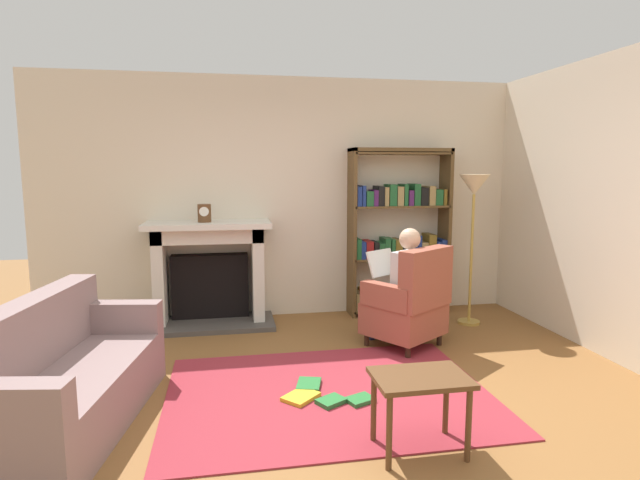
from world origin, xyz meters
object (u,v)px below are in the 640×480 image
(sofa_floral, at_px, (64,381))
(side_table, at_px, (420,388))
(floor_lamp, at_px, (474,198))
(bookshelf, at_px, (399,236))
(armchair_reading, at_px, (410,304))
(fireplace, at_px, (210,270))
(seated_reader, at_px, (400,281))
(mantel_clock, at_px, (204,213))

(sofa_floral, xyz_separation_m, side_table, (2.17, -0.69, 0.08))
(sofa_floral, distance_m, floor_lamp, 4.15)
(bookshelf, xyz_separation_m, armchair_reading, (-0.28, -1.15, -0.48))
(armchair_reading, bearing_deg, fireplace, -64.80)
(seated_reader, distance_m, floor_lamp, 1.33)
(armchair_reading, height_order, side_table, armchair_reading)
(mantel_clock, height_order, armchair_reading, mantel_clock)
(side_table, bearing_deg, sofa_floral, 162.41)
(bookshelf, distance_m, side_table, 3.06)
(bookshelf, height_order, sofa_floral, bookshelf)
(side_table, bearing_deg, armchair_reading, 71.68)
(fireplace, xyz_separation_m, floor_lamp, (2.79, -0.52, 0.78))
(sofa_floral, bearing_deg, side_table, -98.34)
(fireplace, distance_m, side_table, 3.15)
(fireplace, relative_size, armchair_reading, 1.40)
(floor_lamp, bearing_deg, armchair_reading, -146.83)
(sofa_floral, height_order, floor_lamp, floor_lamp)
(seated_reader, bearing_deg, floor_lamp, 172.88)
(fireplace, bearing_deg, sofa_floral, -111.86)
(mantel_clock, height_order, side_table, mantel_clock)
(seated_reader, bearing_deg, bookshelf, -142.38)
(fireplace, distance_m, seated_reader, 2.08)
(seated_reader, height_order, sofa_floral, seated_reader)
(fireplace, bearing_deg, mantel_clock, -107.99)
(bookshelf, relative_size, side_table, 3.42)
(side_table, bearing_deg, fireplace, 114.52)
(seated_reader, bearing_deg, sofa_floral, -10.94)
(mantel_clock, bearing_deg, armchair_reading, -27.96)
(armchair_reading, distance_m, seated_reader, 0.23)
(armchair_reading, bearing_deg, floor_lamp, 179.03)
(mantel_clock, relative_size, floor_lamp, 0.12)
(side_table, bearing_deg, bookshelf, 73.48)
(seated_reader, relative_size, sofa_floral, 0.64)
(side_table, relative_size, floor_lamp, 0.34)
(side_table, bearing_deg, mantel_clock, 115.84)
(seated_reader, distance_m, sofa_floral, 2.94)
(fireplace, relative_size, side_table, 2.42)
(armchair_reading, distance_m, side_table, 1.83)
(mantel_clock, distance_m, armchair_reading, 2.31)
(floor_lamp, bearing_deg, seated_reader, -152.97)
(seated_reader, bearing_deg, armchair_reading, 90.00)
(mantel_clock, relative_size, seated_reader, 0.17)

